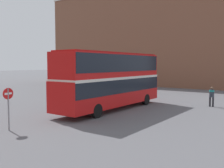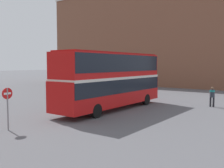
{
  "view_description": "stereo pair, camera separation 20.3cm",
  "coord_description": "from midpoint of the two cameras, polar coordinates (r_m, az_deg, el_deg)",
  "views": [
    {
      "loc": [
        -16.37,
        -12.6,
        3.65
      ],
      "look_at": [
        0.74,
        -0.47,
        2.05
      ],
      "focal_mm": 42.0,
      "sensor_mm": 36.0,
      "label": 1
    },
    {
      "loc": [
        -16.26,
        -12.77,
        3.65
      ],
      "look_at": [
        0.74,
        -0.47,
        2.05
      ],
      "focal_mm": 42.0,
      "sensor_mm": 36.0,
      "label": 2
    }
  ],
  "objects": [
    {
      "name": "ground_plane",
      "position": [
        20.98,
        -1.95,
        -5.66
      ],
      "size": [
        240.0,
        240.0,
        0.0
      ],
      "primitive_type": "plane",
      "color": "#5B5B60"
    },
    {
      "name": "building_row_right",
      "position": [
        48.17,
        8.67,
        10.1
      ],
      "size": [
        9.55,
        39.31,
        17.01
      ],
      "color": "brown",
      "rests_on": "ground_plane"
    },
    {
      "name": "double_decker_bus",
      "position": [
        21.0,
        0.28,
        1.51
      ],
      "size": [
        11.35,
        2.58,
        4.55
      ],
      "rotation": [
        0.0,
        0.0,
        -0.0
      ],
      "color": "red",
      "rests_on": "ground_plane"
    },
    {
      "name": "pedestrian_foreground",
      "position": [
        23.93,
        21.2,
        -2.18
      ],
      "size": [
        0.43,
        0.43,
        1.71
      ],
      "rotation": [
        0.0,
        0.0,
        3.12
      ],
      "color": "#232328",
      "rests_on": "ground_plane"
    },
    {
      "name": "no_entry_sign",
      "position": [
        15.42,
        -21.44,
        -3.62
      ],
      "size": [
        0.62,
        0.08,
        2.36
      ],
      "color": "gray",
      "rests_on": "ground_plane"
    }
  ]
}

